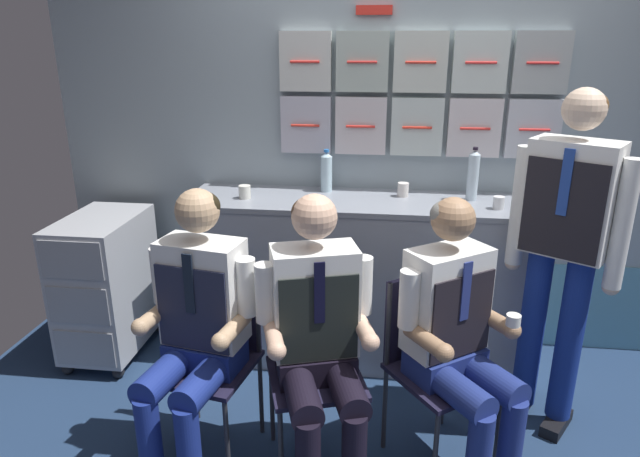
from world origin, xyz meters
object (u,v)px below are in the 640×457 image
Objects in this scene: crew_member_standing at (565,238)px; folding_chair_right at (312,349)px; crew_member_left at (195,323)px; sparkling_bottle_green at (473,175)px; crew_member_right at (318,333)px; espresso_cup_small at (499,202)px; crew_member_by_counter at (459,332)px; folding_chair_left at (216,340)px; service_trolley at (107,282)px; folding_chair_by_counter at (431,348)px.

folding_chair_right is at bearing -162.06° from crew_member_standing.
sparkling_bottle_green is at bearing 40.40° from crew_member_left.
espresso_cup_small is (0.85, 0.93, 0.32)m from crew_member_right.
crew_member_by_counter is (0.58, 0.10, -0.01)m from crew_member_right.
crew_member_left and crew_member_right have the same top height.
folding_chair_left is at bearing 79.51° from crew_member_left.
sparkling_bottle_green is (1.23, 0.92, 0.60)m from folding_chair_left.
crew_member_by_counter is (1.97, -0.75, 0.22)m from service_trolley.
sparkling_bottle_green is at bearing 50.40° from folding_chair_right.
crew_member_right is (0.50, -0.18, 0.17)m from folding_chair_left.
crew_member_left is at bearing -139.60° from sparkling_bottle_green.
folding_chair_left is at bearing -167.85° from crew_member_standing.
folding_chair_right is at bearing -27.46° from service_trolley.
crew_member_by_counter is at bearing -4.03° from folding_chair_left.
crew_member_left is 0.77× the size of crew_member_standing.
service_trolley is 2.55m from crew_member_standing.
crew_member_by_counter is (1.08, -0.08, 0.16)m from folding_chair_left.
crew_member_standing is 0.47m from espresso_cup_small.
service_trolley is 1.22m from crew_member_left.
crew_member_right is 0.56m from folding_chair_by_counter.
folding_chair_right is (0.48, 0.13, -0.17)m from crew_member_left.
crew_member_right is 0.59m from crew_member_by_counter.
crew_member_by_counter is at bearing -108.11° from espresso_cup_small.
folding_chair_right is (0.45, -0.02, 0.00)m from folding_chair_left.
folding_chair_left is 1.63m from espresso_cup_small.
crew_member_by_counter reaches higher than folding_chair_left.
crew_member_right is (1.40, -0.85, 0.24)m from service_trolley.
crew_member_right is 4.24× the size of sparkling_bottle_green.
crew_member_right is at bearing -154.32° from crew_member_standing.
espresso_cup_small is (0.37, 0.70, 0.50)m from folding_chair_by_counter.
espresso_cup_small is (0.90, 0.78, 0.50)m from folding_chair_right.
sparkling_bottle_green reaches higher than crew_member_by_counter.
service_trolley reaches higher than folding_chair_left.
service_trolley is 1.02× the size of folding_chair_by_counter.
folding_chair_by_counter is 0.52× the size of crew_member_standing.
folding_chair_right is 1.27m from crew_member_standing.
crew_member_right is 1.38m from sparkling_bottle_green.
service_trolley is at bearing 135.97° from crew_member_left.
crew_member_right is (0.53, -0.02, 0.00)m from crew_member_left.
folding_chair_right is at bearing 15.46° from crew_member_left.
crew_member_left reaches higher than folding_chair_by_counter.
folding_chair_right is 0.68× the size of crew_member_by_counter.
crew_member_left is at bearing -175.79° from crew_member_by_counter.
espresso_cup_small is (1.38, 0.91, 0.32)m from crew_member_left.
crew_member_by_counter reaches higher than folding_chair_by_counter.
service_trolley is at bearing 152.54° from folding_chair_right.
folding_chair_left is 2.85× the size of sparkling_bottle_green.
folding_chair_right is 1.00× the size of folding_chair_by_counter.
crew_member_standing reaches higher than crew_member_right.
crew_member_left is at bearing -168.15° from folding_chair_by_counter.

